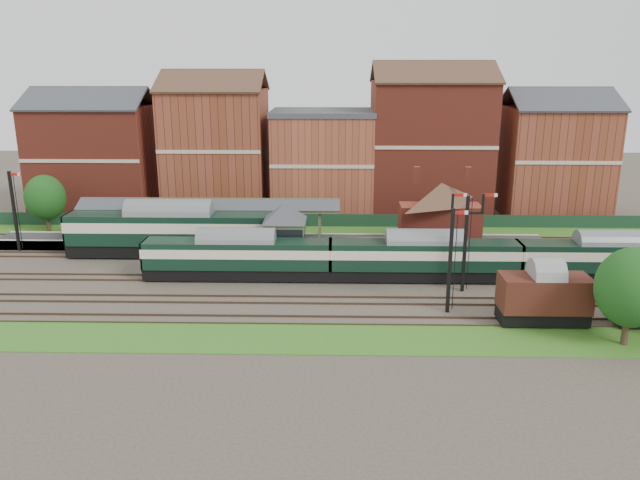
{
  "coord_description": "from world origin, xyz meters",
  "views": [
    {
      "loc": [
        1.39,
        -50.9,
        18.14
      ],
      "look_at": [
        0.2,
        2.0,
        3.0
      ],
      "focal_mm": 35.0,
      "sensor_mm": 36.0,
      "label": 1
    }
  ],
  "objects_px": {
    "signal_box": "(285,234)",
    "goods_van_a": "(544,295)",
    "semaphore_bracket": "(466,237)",
    "dmu_train": "(424,256)",
    "platform_railcar": "(171,230)"
  },
  "relations": [
    {
      "from": "dmu_train",
      "to": "platform_railcar",
      "type": "distance_m",
      "value": 24.27
    },
    {
      "from": "goods_van_a",
      "to": "signal_box",
      "type": "bearing_deg",
      "value": 147.75
    },
    {
      "from": "semaphore_bracket",
      "to": "dmu_train",
      "type": "distance_m",
      "value": 4.53
    },
    {
      "from": "signal_box",
      "to": "semaphore_bracket",
      "type": "relative_size",
      "value": 0.73
    },
    {
      "from": "signal_box",
      "to": "dmu_train",
      "type": "distance_m",
      "value": 12.62
    },
    {
      "from": "dmu_train",
      "to": "goods_van_a",
      "type": "relative_size",
      "value": 7.75
    },
    {
      "from": "dmu_train",
      "to": "platform_railcar",
      "type": "xyz_separation_m",
      "value": [
        -23.38,
        6.5,
        0.47
      ]
    },
    {
      "from": "signal_box",
      "to": "dmu_train",
      "type": "relative_size",
      "value": 0.12
    },
    {
      "from": "signal_box",
      "to": "goods_van_a",
      "type": "relative_size",
      "value": 0.97
    },
    {
      "from": "signal_box",
      "to": "platform_railcar",
      "type": "bearing_deg",
      "value": 163.84
    },
    {
      "from": "semaphore_bracket",
      "to": "signal_box",
      "type": "bearing_deg",
      "value": 159.08
    },
    {
      "from": "dmu_train",
      "to": "goods_van_a",
      "type": "bearing_deg",
      "value": -51.12
    },
    {
      "from": "signal_box",
      "to": "goods_van_a",
      "type": "bearing_deg",
      "value": -32.25
    },
    {
      "from": "semaphore_bracket",
      "to": "goods_van_a",
      "type": "distance_m",
      "value": 8.22
    },
    {
      "from": "signal_box",
      "to": "dmu_train",
      "type": "xyz_separation_m",
      "value": [
        12.16,
        -3.25,
        -1.01
      ]
    }
  ]
}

